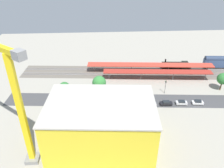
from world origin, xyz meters
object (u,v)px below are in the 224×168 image
Objects in this scene: traffic_light at (166,85)px; platform_canopy_near at (157,72)px; construction_building at (101,126)px; street_tree_2 at (65,87)px; box_truck_0 at (66,111)px; box_truck_1 at (133,108)px; parked_car_1 at (181,103)px; platform_canopy_far at (150,65)px; street_tree_1 at (223,79)px; parked_car_2 at (166,103)px; street_tree_0 at (99,83)px; locomotive at (176,65)px; passenger_coach at (220,62)px; parked_car_0 at (198,102)px; parked_car_3 at (150,104)px; tower_crane at (11,96)px.

platform_canopy_near is at bearing -87.49° from traffic_light.
street_tree_2 is (13.95, -27.80, -3.30)m from construction_building.
traffic_light is at bearing -163.36° from box_truck_0.
box_truck_1 is 28.46m from street_tree_2.
parked_car_1 is 0.43× the size of box_truck_0.
platform_canopy_far is 53.09m from construction_building.
street_tree_1 is at bearing -154.45° from parked_car_1.
street_tree_0 reaches higher than parked_car_2.
locomotive is 1.77× the size of street_tree_0.
platform_canopy_near is at bearing -23.05° from street_tree_1.
parked_car_0 is at bearing 52.79° from passenger_coach.
street_tree_1 is at bearing -144.62° from parked_car_0.
box_truck_0 is (37.99, 23.19, -2.50)m from platform_canopy_near.
parked_car_3 is 30.95m from box_truck_0.
tower_crane is at bearing 56.21° from street_tree_0.
box_truck_0 is 17.74m from street_tree_0.
construction_building is 20.85m from box_truck_0.
box_truck_1 reaches higher than box_truck_0.
construction_building is at bearing 53.34° from box_truck_1.
parked_car_1 is at bearing -157.00° from tower_crane.
traffic_light is at bearing 179.49° from street_tree_2.
locomotive is 3.11× the size of parked_car_2.
locomotive reaches higher than parked_car_2.
box_truck_0 is at bearing 33.85° from locomotive.
parked_car_1 is at bearing 103.73° from platform_canopy_near.
parked_car_1 is at bearing 179.64° from parked_car_2.
parked_car_2 is at bearing 86.86° from platform_canopy_near.
parked_car_2 is 37.06m from box_truck_0.
platform_canopy_far is at bearing -111.85° from box_truck_1.
platform_canopy_near is 11.19× the size of parked_car_0.
parked_car_2 is 0.73× the size of street_tree_2.
locomotive reaches higher than platform_canopy_far.
street_tree_0 is (38.22, 20.94, 3.47)m from locomotive.
parked_car_2 is at bearing -0.78° from parked_car_0.
street_tree_2 is (64.35, 0.89, -1.25)m from street_tree_1.
parked_car_2 is (5.93, -0.04, 0.00)m from parked_car_1.
passenger_coach is at bearing -163.08° from platform_canopy_near.
tower_crane is at bearing 32.39° from traffic_light.
parked_car_2 is 0.77× the size of traffic_light.
platform_canopy_near is 1.44× the size of tower_crane.
street_tree_0 reaches higher than street_tree_2.
box_truck_0 is (49.08, 3.22, 0.81)m from parked_car_0.
box_truck_0 is 1.69× the size of traffic_light.
parked_car_1 is 0.53× the size of street_tree_0.
parked_car_2 is 0.16× the size of construction_building.
street_tree_0 is (26.13, 10.55, 1.27)m from platform_canopy_near.
parked_car_3 is 21.69m from street_tree_0.
street_tree_0 reaches higher than parked_car_3.
platform_canopy_far is at bearing -132.40° from tower_crane.
street_tree_2 is at bearing 22.70° from locomotive.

